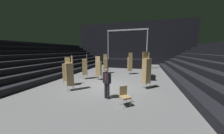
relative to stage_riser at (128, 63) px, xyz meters
The scene contains 15 objects.
ground_plane 10.42m from the stage_riser, 90.00° to the right, with size 22.00×30.00×0.10m, color slate.
arena_end_wall 5.66m from the stage_riser, 90.00° to the left, with size 22.00×0.30×8.00m, color black.
bleacher_bank_left 12.39m from the stage_riser, 130.42° to the right, with size 6.00×24.00×3.60m.
stage_riser is the anchor object (origin of this frame).
man_with_tie 12.61m from the stage_riser, 86.72° to the right, with size 0.56×0.36×1.77m.
chair_stack_front_left 5.70m from the stage_riser, 79.33° to the right, with size 0.58×0.58×2.39m.
chair_stack_front_right 9.32m from the stage_riser, 106.63° to the right, with size 0.59×0.59×2.31m.
chair_stack_mid_left 12.20m from the stage_riser, 99.62° to the right, with size 0.62×0.62×2.31m.
chair_stack_mid_right 10.60m from the stage_riser, 74.71° to the right, with size 0.62×0.62×2.56m.
chair_stack_mid_centre 11.54m from the stage_riser, 104.69° to the right, with size 0.50×0.50×2.14m.
chair_stack_rear_left 7.17m from the stage_riser, 66.86° to the right, with size 0.46×0.46×2.48m.
chair_stack_rear_right 9.00m from the stage_riser, 98.36° to the right, with size 0.45×0.45×2.14m.
chair_stack_rear_centre 6.23m from the stage_riser, 105.87° to the right, with size 0.58×0.58×2.22m.
equipment_road_case 8.31m from the stage_riser, 68.06° to the right, with size 0.90×0.60×0.46m, color black.
loose_chair_near_man 13.24m from the stage_riser, 82.21° to the right, with size 0.62×0.62×0.95m.
Camera 1 is at (2.69, -7.98, 2.65)m, focal length 18.52 mm.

